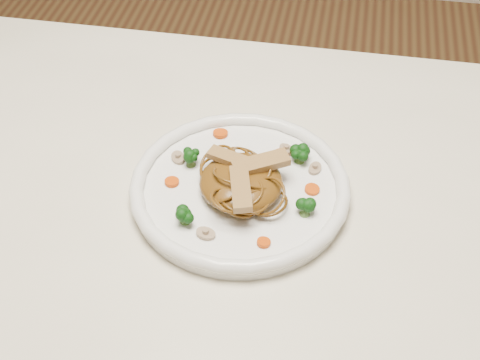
# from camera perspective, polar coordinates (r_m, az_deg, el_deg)

# --- Properties ---
(table) EXTENTS (1.20, 0.80, 0.75)m
(table) POSITION_cam_1_polar(r_m,az_deg,el_deg) (0.98, -2.88, -5.70)
(table) COLOR white
(table) RESTS_ON ground
(plate) EXTENTS (0.37, 0.37, 0.02)m
(plate) POSITION_cam_1_polar(r_m,az_deg,el_deg) (0.91, -0.00, -0.99)
(plate) COLOR white
(plate) RESTS_ON table
(noodle_mound) EXTENTS (0.14, 0.14, 0.04)m
(noodle_mound) POSITION_cam_1_polar(r_m,az_deg,el_deg) (0.88, 0.10, -0.20)
(noodle_mound) COLOR brown
(noodle_mound) RESTS_ON plate
(chicken_a) EXTENTS (0.08, 0.06, 0.01)m
(chicken_a) POSITION_cam_1_polar(r_m,az_deg,el_deg) (0.88, 1.82, 1.47)
(chicken_a) COLOR #A1824C
(chicken_a) RESTS_ON noodle_mound
(chicken_b) EXTENTS (0.07, 0.04, 0.01)m
(chicken_b) POSITION_cam_1_polar(r_m,az_deg,el_deg) (0.89, -0.85, 1.90)
(chicken_b) COLOR #A1824C
(chicken_b) RESTS_ON noodle_mound
(chicken_c) EXTENTS (0.04, 0.08, 0.01)m
(chicken_c) POSITION_cam_1_polar(r_m,az_deg,el_deg) (0.85, 0.07, -0.74)
(chicken_c) COLOR #A1824C
(chicken_c) RESTS_ON noodle_mound
(broccoli_0) EXTENTS (0.03, 0.03, 0.03)m
(broccoli_0) POSITION_cam_1_polar(r_m,az_deg,el_deg) (0.93, 5.20, 2.20)
(broccoli_0) COLOR #10470E
(broccoli_0) RESTS_ON plate
(broccoli_1) EXTENTS (0.03, 0.03, 0.03)m
(broccoli_1) POSITION_cam_1_polar(r_m,az_deg,el_deg) (0.92, -4.31, 2.06)
(broccoli_1) COLOR #10470E
(broccoli_1) RESTS_ON plate
(broccoli_2) EXTENTS (0.03, 0.03, 0.03)m
(broccoli_2) POSITION_cam_1_polar(r_m,az_deg,el_deg) (0.85, -4.82, -2.96)
(broccoli_2) COLOR #10470E
(broccoli_2) RESTS_ON plate
(broccoli_3) EXTENTS (0.03, 0.03, 0.03)m
(broccoli_3) POSITION_cam_1_polar(r_m,az_deg,el_deg) (0.86, 5.68, -2.31)
(broccoli_3) COLOR #10470E
(broccoli_3) RESTS_ON plate
(carrot_0) EXTENTS (0.02, 0.02, 0.00)m
(carrot_0) POSITION_cam_1_polar(r_m,az_deg,el_deg) (0.94, 3.56, 2.18)
(carrot_0) COLOR #D35007
(carrot_0) RESTS_ON plate
(carrot_1) EXTENTS (0.03, 0.03, 0.00)m
(carrot_1) POSITION_cam_1_polar(r_m,az_deg,el_deg) (0.91, -5.92, -0.16)
(carrot_1) COLOR #D35007
(carrot_1) RESTS_ON plate
(carrot_2) EXTENTS (0.02, 0.02, 0.00)m
(carrot_2) POSITION_cam_1_polar(r_m,az_deg,el_deg) (0.90, 6.26, -0.82)
(carrot_2) COLOR #D35007
(carrot_2) RESTS_ON plate
(carrot_3) EXTENTS (0.02, 0.02, 0.00)m
(carrot_3) POSITION_cam_1_polar(r_m,az_deg,el_deg) (0.98, -1.70, 4.06)
(carrot_3) COLOR #D35007
(carrot_3) RESTS_ON plate
(carrot_4) EXTENTS (0.02, 0.02, 0.00)m
(carrot_4) POSITION_cam_1_polar(r_m,az_deg,el_deg) (0.83, 2.06, -5.42)
(carrot_4) COLOR #D35007
(carrot_4) RESTS_ON plate
(mushroom_0) EXTENTS (0.03, 0.03, 0.01)m
(mushroom_0) POSITION_cam_1_polar(r_m,az_deg,el_deg) (0.84, -2.98, -4.67)
(mushroom_0) COLOR tan
(mushroom_0) RESTS_ON plate
(mushroom_1) EXTENTS (0.03, 0.03, 0.01)m
(mushroom_1) POSITION_cam_1_polar(r_m,az_deg,el_deg) (0.93, 6.49, 0.99)
(mushroom_1) COLOR tan
(mushroom_1) RESTS_ON plate
(mushroom_2) EXTENTS (0.04, 0.04, 0.01)m
(mushroom_2) POSITION_cam_1_polar(r_m,az_deg,el_deg) (0.94, -5.37, 1.92)
(mushroom_2) COLOR tan
(mushroom_2) RESTS_ON plate
(mushroom_3) EXTENTS (0.04, 0.04, 0.01)m
(mushroom_3) POSITION_cam_1_polar(r_m,az_deg,el_deg) (0.95, 4.01, 2.64)
(mushroom_3) COLOR tan
(mushroom_3) RESTS_ON plate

